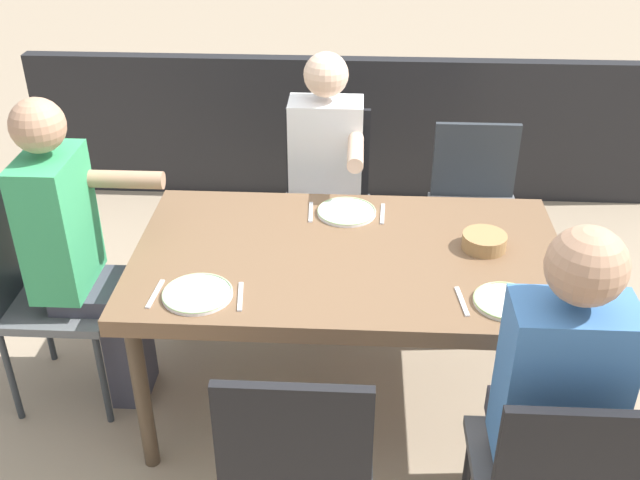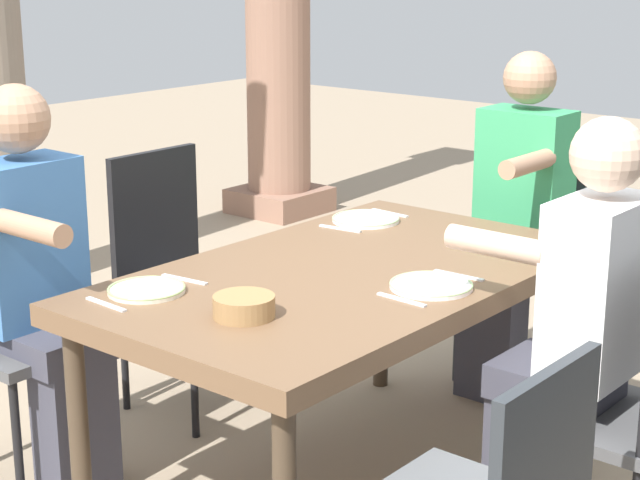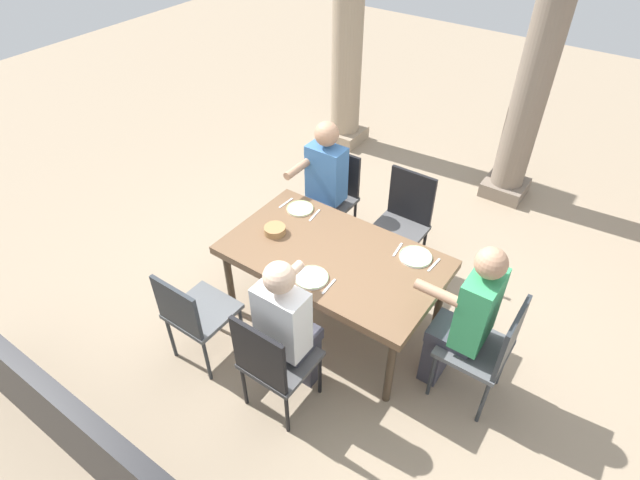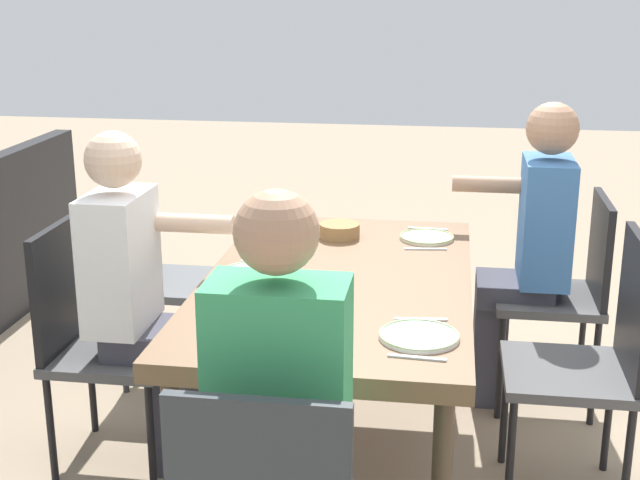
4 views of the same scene
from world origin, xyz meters
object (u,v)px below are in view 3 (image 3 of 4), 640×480
object	(u,v)px
chair_mid_north	(403,219)
chair_mid_south	(272,361)
plate_0	(300,208)
diner_man_white	(289,326)
bread_basket	(275,230)
diner_woman_green	(322,187)
diner_guest_third	(465,318)
chair_west_south	(194,312)
stone_column_centre	(538,68)
chair_head_east	(488,347)
plate_2	(416,257)
plate_1	(311,277)
dining_table	(334,260)
stone_column_near	(348,19)
chair_west_north	(333,193)

from	to	relation	value
chair_mid_north	chair_mid_south	xyz separation A→B (m)	(-0.00, -1.81, -0.03)
plate_0	diner_man_white	bearing A→B (deg)	-56.75
chair_mid_north	bread_basket	size ratio (longest dim) A/B	5.73
diner_woman_green	diner_guest_third	bearing A→B (deg)	-23.66
chair_west_south	stone_column_centre	size ratio (longest dim) A/B	0.30
chair_head_east	chair_mid_south	bearing A→B (deg)	-141.02
diner_woman_green	plate_0	distance (m)	0.43
chair_west_south	plate_2	distance (m)	1.68
chair_west_south	plate_0	xyz separation A→B (m)	(0.07, 1.20, 0.24)
plate_1	stone_column_centre	bearing A→B (deg)	80.25
stone_column_centre	plate_1	size ratio (longest dim) A/B	11.82
dining_table	bread_basket	world-z (taller)	bread_basket
plate_0	plate_2	size ratio (longest dim) A/B	0.92
plate_2	chair_mid_north	bearing A→B (deg)	123.81
chair_mid_north	diner_guest_third	world-z (taller)	diner_guest_third
plate_2	bread_basket	size ratio (longest dim) A/B	1.45
plate_0	chair_west_south	bearing A→B (deg)	-93.22
chair_head_east	stone_column_centre	xyz separation A→B (m)	(-0.72, 2.66, 0.89)
stone_column_near	plate_2	bearing A→B (deg)	-47.68
diner_man_white	diner_guest_third	world-z (taller)	diner_guest_third
dining_table	plate_1	size ratio (longest dim) A/B	6.69
chair_west_south	chair_mid_south	world-z (taller)	chair_mid_south
diner_woman_green	diner_guest_third	size ratio (longest dim) A/B	0.99
plate_2	bread_basket	distance (m)	1.11
chair_mid_south	plate_0	bearing A→B (deg)	118.99
chair_west_south	plate_2	bearing A→B (deg)	46.97
chair_mid_north	plate_0	distance (m)	0.92
chair_west_south	plate_0	bearing A→B (deg)	86.78
chair_mid_south	diner_guest_third	bearing A→B (deg)	44.21
bread_basket	plate_0	bearing A→B (deg)	94.31
stone_column_centre	plate_1	xyz separation A→B (m)	(-0.51, -2.97, -0.68)
diner_woman_green	plate_0	bearing A→B (deg)	-80.56
diner_man_white	plate_2	size ratio (longest dim) A/B	5.19
plate_2	bread_basket	bearing A→B (deg)	-160.07
chair_west_north	chair_mid_north	world-z (taller)	chair_mid_north
dining_table	plate_2	xyz separation A→B (m)	(0.52, 0.32, 0.07)
stone_column_centre	chair_head_east	bearing A→B (deg)	-74.81
plate_1	plate_2	world-z (taller)	same
chair_head_east	diner_man_white	size ratio (longest dim) A/B	0.73
chair_head_east	diner_man_white	distance (m)	1.34
chair_mid_south	diner_guest_third	size ratio (longest dim) A/B	0.70
plate_1	plate_2	xyz separation A→B (m)	(0.51, 0.63, -0.00)
diner_woman_green	plate_2	size ratio (longest dim) A/B	5.33
diner_man_white	bread_basket	bearing A→B (deg)	134.38
chair_head_east	plate_2	bearing A→B (deg)	156.38
plate_2	chair_head_east	bearing A→B (deg)	-23.62
dining_table	plate_0	xyz separation A→B (m)	(-0.55, 0.31, 0.07)
chair_mid_south	plate_0	size ratio (longest dim) A/B	4.10
chair_mid_north	plate_1	distance (m)	1.24
chair_west_north	diner_man_white	bearing A→B (deg)	-65.51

